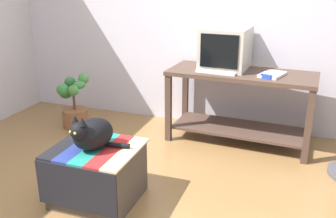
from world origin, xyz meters
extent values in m
plane|color=olive|center=(0.00, 0.00, 0.00)|extent=(14.00, 14.00, 0.00)
cube|color=silver|center=(0.00, 2.05, 1.30)|extent=(8.00, 0.10, 2.60)
cube|color=#4C382D|center=(-0.23, 1.38, 0.36)|extent=(0.06, 0.06, 0.72)
cube|color=#4C382D|center=(1.14, 1.31, 0.36)|extent=(0.06, 0.06, 0.72)
cube|color=#4C382D|center=(1.17, 1.82, 0.36)|extent=(0.06, 0.06, 0.72)
cube|color=#4C382D|center=(-0.21, 1.89, 0.36)|extent=(0.06, 0.06, 0.72)
cube|color=#4C382D|center=(0.47, 1.60, 0.14)|extent=(1.37, 0.58, 0.02)
cube|color=#4C382D|center=(0.47, 1.60, 0.74)|extent=(1.49, 0.67, 0.04)
cube|color=#BCB7A8|center=(0.27, 1.71, 0.77)|extent=(0.34, 0.38, 0.02)
cube|color=#BCB7A8|center=(0.27, 1.71, 0.96)|extent=(0.48, 0.54, 0.42)
cube|color=black|center=(0.26, 1.45, 0.97)|extent=(0.37, 0.03, 0.33)
cube|color=beige|center=(0.24, 1.48, 0.77)|extent=(0.41, 0.19, 0.02)
cube|color=white|center=(0.77, 1.54, 0.77)|extent=(0.26, 0.34, 0.03)
cube|color=#4C4238|center=(-0.38, 0.14, 0.21)|extent=(0.61, 0.54, 0.43)
cube|color=black|center=(-0.38, -0.16, 0.26)|extent=(0.64, 0.01, 0.34)
cube|color=black|center=(-0.63, 0.14, 0.43)|extent=(0.13, 0.58, 0.02)
cube|color=navy|center=(-0.50, 0.14, 0.43)|extent=(0.13, 0.58, 0.02)
cube|color=#1E897A|center=(-0.38, 0.14, 0.43)|extent=(0.13, 0.58, 0.02)
cube|color=#AD2323|center=(-0.25, 0.14, 0.43)|extent=(0.13, 0.58, 0.02)
cube|color=beige|center=(-0.12, 0.14, 0.43)|extent=(0.13, 0.58, 0.02)
ellipsoid|color=black|center=(-0.38, 0.13, 0.56)|extent=(0.33, 0.39, 0.23)
sphere|color=black|center=(-0.42, 0.01, 0.62)|extent=(0.14, 0.14, 0.14)
cylinder|color=black|center=(-0.26, 0.18, 0.46)|extent=(0.27, 0.07, 0.04)
cone|color=black|center=(-0.46, 0.02, 0.70)|extent=(0.05, 0.05, 0.06)
cone|color=black|center=(-0.38, 0.00, 0.70)|extent=(0.05, 0.05, 0.06)
sphere|color=#C6D151|center=(-0.46, -0.04, 0.63)|extent=(0.02, 0.02, 0.02)
sphere|color=#C6D151|center=(-0.42, -0.06, 0.63)|extent=(0.02, 0.02, 0.02)
cylinder|color=brown|center=(-1.37, 1.37, 0.11)|extent=(0.29, 0.29, 0.22)
cylinder|color=brown|center=(-1.37, 1.37, 0.30)|extent=(0.03, 0.03, 0.16)
ellipsoid|color=#38843D|center=(-1.29, 1.38, 0.51)|extent=(0.13, 0.16, 0.09)
ellipsoid|color=#4C8E42|center=(-1.30, 1.49, 0.56)|extent=(0.12, 0.12, 0.13)
ellipsoid|color=#4C8E42|center=(-1.43, 1.49, 0.47)|extent=(0.19, 0.10, 0.10)
ellipsoid|color=#2D7033|center=(-1.46, 1.45, 0.51)|extent=(0.12, 0.13, 0.11)
ellipsoid|color=#2D7033|center=(-1.46, 1.36, 0.40)|extent=(0.14, 0.14, 0.11)
ellipsoid|color=#38843D|center=(-1.43, 1.26, 0.47)|extent=(0.15, 0.12, 0.13)
ellipsoid|color=#4C8E42|center=(-1.30, 1.26, 0.48)|extent=(0.13, 0.08, 0.12)
cube|color=#2342B7|center=(0.72, 1.41, 0.78)|extent=(0.11, 0.08, 0.04)
cylinder|color=#B7B7BC|center=(0.83, 1.59, 0.76)|extent=(0.07, 0.13, 0.01)
camera|label=1|loc=(0.99, -2.09, 1.66)|focal=40.09mm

